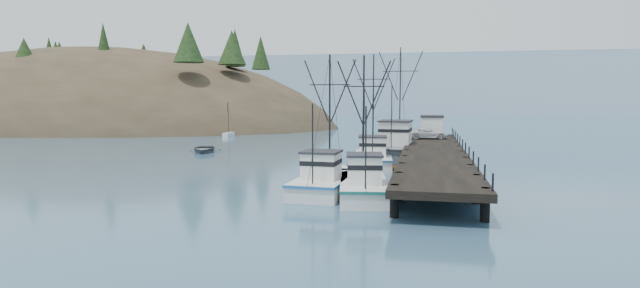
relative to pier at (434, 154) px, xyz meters
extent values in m
plane|color=#325670|center=(-14.00, -16.00, -1.69)|extent=(400.00, 400.00, 0.00)
cube|color=black|center=(0.00, 0.00, 0.06)|extent=(6.00, 44.00, 0.50)
cylinder|color=black|center=(-2.60, -20.00, -0.69)|extent=(0.56, 0.56, 2.00)
cylinder|color=black|center=(2.60, -20.00, -0.69)|extent=(0.56, 0.56, 2.00)
cylinder|color=black|center=(-2.60, -15.00, -0.69)|extent=(0.56, 0.56, 2.00)
cylinder|color=black|center=(2.60, -15.00, -0.69)|extent=(0.56, 0.56, 2.00)
cylinder|color=black|center=(-2.60, -10.00, -0.69)|extent=(0.56, 0.56, 2.00)
cylinder|color=black|center=(2.60, -10.00, -0.69)|extent=(0.56, 0.56, 2.00)
cylinder|color=black|center=(-2.60, -5.00, -0.69)|extent=(0.56, 0.56, 2.00)
cylinder|color=black|center=(2.60, -5.00, -0.69)|extent=(0.56, 0.56, 2.00)
cylinder|color=black|center=(-2.60, 0.00, -0.69)|extent=(0.56, 0.56, 2.00)
cylinder|color=black|center=(2.60, 0.00, -0.69)|extent=(0.56, 0.56, 2.00)
cylinder|color=black|center=(-2.60, 5.00, -0.69)|extent=(0.56, 0.56, 2.00)
cylinder|color=black|center=(2.60, 5.00, -0.69)|extent=(0.56, 0.56, 2.00)
cylinder|color=black|center=(-2.60, 10.00, -0.69)|extent=(0.56, 0.56, 2.00)
cylinder|color=black|center=(2.60, 10.00, -0.69)|extent=(0.56, 0.56, 2.00)
cylinder|color=black|center=(-2.60, 15.00, -0.69)|extent=(0.56, 0.56, 2.00)
cylinder|color=black|center=(2.60, 15.00, -0.69)|extent=(0.56, 0.56, 2.00)
cylinder|color=black|center=(-2.60, 20.00, -0.69)|extent=(0.56, 0.56, 2.00)
cylinder|color=black|center=(2.60, 20.00, -0.69)|extent=(0.56, 0.56, 2.00)
ellipsoid|color=#382D1E|center=(-84.00, 62.00, -7.69)|extent=(132.00, 78.00, 51.00)
ellipsoid|color=black|center=(-89.00, 66.00, -3.69)|extent=(109.20, 62.40, 41.60)
cube|color=beige|center=(-52.00, 40.00, -0.29)|extent=(4.00, 5.00, 2.80)
cube|color=beige|center=(-58.00, 44.00, -0.29)|extent=(4.00, 5.00, 2.80)
cube|color=beige|center=(-48.00, 46.00, -0.29)|extent=(4.00, 5.00, 2.80)
cube|color=#9EB2C6|center=(-4.00, 154.00, -1.69)|extent=(360.00, 40.00, 26.00)
cube|color=silver|center=(-54.00, 169.00, -1.69)|extent=(180.00, 25.00, 18.00)
cube|color=silver|center=(-52.00, 45.48, -1.39)|extent=(1.00, 3.50, 0.90)
cylinder|color=black|center=(-52.00, 45.48, 1.51)|extent=(0.08, 0.08, 6.00)
cube|color=silver|center=(-58.19, 40.26, -1.39)|extent=(1.00, 3.50, 0.90)
cylinder|color=black|center=(-58.19, 40.26, 1.51)|extent=(0.08, 0.08, 6.00)
cube|color=silver|center=(-54.37, 36.26, -1.39)|extent=(1.00, 3.50, 0.90)
cylinder|color=black|center=(-54.37, 36.26, 1.51)|extent=(0.08, 0.08, 6.00)
cube|color=silver|center=(-37.72, 39.76, -1.39)|extent=(1.00, 3.50, 0.90)
cylinder|color=black|center=(-37.72, 39.76, 1.51)|extent=(0.08, 0.08, 6.00)
cube|color=silver|center=(-54.16, 41.99, -1.39)|extent=(1.00, 3.50, 0.90)
cylinder|color=black|center=(-54.16, 41.99, 1.51)|extent=(0.08, 0.08, 6.00)
cube|color=silver|center=(-51.29, 40.38, -1.39)|extent=(1.00, 3.50, 0.90)
cylinder|color=black|center=(-51.29, 40.38, 1.51)|extent=(0.08, 0.08, 6.00)
cube|color=silver|center=(-41.98, 41.08, -1.39)|extent=(1.00, 3.50, 0.90)
cylinder|color=black|center=(-41.98, 41.08, 1.51)|extent=(0.08, 0.08, 6.00)
cube|color=silver|center=(-35.80, 35.36, -1.39)|extent=(1.00, 3.50, 0.90)
cylinder|color=black|center=(-35.80, 35.36, 1.51)|extent=(0.08, 0.08, 6.00)
cube|color=silver|center=(-50.74, 44.67, -1.39)|extent=(1.00, 3.50, 0.90)
cylinder|color=black|center=(-50.74, 44.67, 1.51)|extent=(0.08, 0.08, 6.00)
cube|color=silver|center=(-5.11, -14.50, -1.24)|extent=(4.57, 8.88, 1.60)
cube|color=silver|center=(-5.77, -10.31, -1.24)|extent=(3.27, 3.27, 1.60)
cube|color=#165A53|center=(-5.11, -14.50, -0.54)|extent=(4.67, 9.11, 0.18)
cube|color=silver|center=(-4.95, -15.57, 0.51)|extent=(2.66, 2.72, 1.90)
cube|color=#26262B|center=(-4.95, -15.57, 1.54)|extent=(2.89, 2.96, 0.16)
cylinder|color=black|center=(-5.31, -13.21, 4.05)|extent=(0.14, 0.14, 8.98)
cylinder|color=black|center=(-4.61, -17.72, 2.25)|extent=(0.10, 0.10, 5.39)
cube|color=silver|center=(-8.19, -13.16, -1.24)|extent=(4.09, 9.06, 1.60)
cube|color=silver|center=(-7.93, -8.74, -1.24)|extent=(3.57, 3.57, 1.60)
cube|color=#215799|center=(-8.19, -13.16, -0.54)|extent=(4.18, 9.29, 0.18)
cube|color=silver|center=(-8.26, -14.30, 0.51)|extent=(2.64, 2.64, 1.90)
cube|color=#26262B|center=(-8.26, -14.30, 1.54)|extent=(2.87, 2.88, 0.16)
cylinder|color=black|center=(-8.11, -11.80, 4.16)|extent=(0.14, 0.14, 9.20)
cylinder|color=black|center=(-8.40, -16.57, 2.32)|extent=(0.10, 0.10, 5.52)
cube|color=silver|center=(-6.14, 1.86, -1.24)|extent=(4.67, 10.08, 1.60)
cube|color=silver|center=(-6.61, 6.72, -1.24)|extent=(3.75, 3.75, 1.60)
cube|color=#1C5273|center=(-6.14, 1.86, -0.54)|extent=(4.77, 10.34, 0.18)
cube|color=silver|center=(-6.02, 0.61, 0.51)|extent=(2.88, 2.99, 1.90)
cube|color=#26262B|center=(-6.02, 0.61, 1.54)|extent=(3.13, 3.27, 0.16)
cylinder|color=black|center=(-6.29, 3.36, 4.78)|extent=(0.14, 0.14, 10.44)
cylinder|color=black|center=(-5.79, -1.88, 2.69)|extent=(0.10, 0.10, 6.26)
cube|color=slate|center=(-3.98, 8.40, -0.94)|extent=(5.61, 13.78, 2.20)
cube|color=slate|center=(-3.50, 15.13, -0.94)|extent=(4.67, 4.67, 2.20)
cube|color=#222228|center=(-3.98, 8.40, 0.06)|extent=(5.73, 14.13, 0.18)
cube|color=silver|center=(-4.10, 6.68, 1.46)|extent=(3.53, 4.02, 2.60)
cube|color=#26262B|center=(-4.10, 6.68, 2.84)|extent=(3.84, 4.39, 0.16)
cylinder|color=black|center=(-3.83, 10.47, 5.75)|extent=(0.14, 0.14, 11.19)
cylinder|color=black|center=(-4.34, 3.23, 3.52)|extent=(0.10, 0.10, 6.71)
cube|color=silver|center=(0.03, 18.00, 1.56)|extent=(2.80, 3.00, 2.50)
cube|color=#26262B|center=(0.03, 18.00, 2.96)|extent=(3.00, 3.20, 0.30)
imported|color=silver|center=(-0.47, 13.73, 0.98)|extent=(5.12, 3.03, 1.34)
imported|color=#51555A|center=(-29.11, 10.59, -1.69)|extent=(5.85, 6.93, 1.22)
camera|label=1|loc=(-0.92, -49.69, 5.53)|focal=28.00mm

